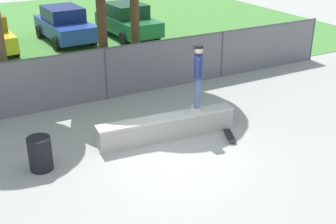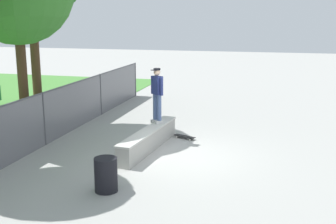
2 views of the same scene
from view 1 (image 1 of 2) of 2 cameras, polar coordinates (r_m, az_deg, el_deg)
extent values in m
plane|color=#9E9E99|center=(11.15, 0.75, -6.03)|extent=(80.00, 80.00, 0.00)
cube|color=#478438|center=(24.33, -16.94, 9.75)|extent=(30.47, 20.00, 0.02)
cube|color=#A8A59E|center=(12.01, -0.09, -2.10)|extent=(3.90, 0.80, 0.59)
cube|color=beige|center=(11.87, -0.09, -0.69)|extent=(3.94, 0.84, 0.06)
cube|color=beige|center=(12.17, 3.62, 0.31)|extent=(0.27, 0.24, 0.10)
cube|color=beige|center=(12.37, 3.70, 0.71)|extent=(0.27, 0.24, 0.10)
cylinder|color=#475B89|center=(11.98, 3.82, 2.45)|extent=(0.15, 0.15, 0.88)
cylinder|color=#475B89|center=(12.18, 3.90, 2.82)|extent=(0.15, 0.15, 0.88)
cube|color=navy|center=(11.83, 3.96, 5.98)|extent=(0.40, 0.44, 0.60)
cylinder|color=navy|center=(11.60, 3.86, 5.50)|extent=(0.10, 0.10, 0.58)
cylinder|color=navy|center=(12.07, 4.05, 6.25)|extent=(0.10, 0.10, 0.58)
sphere|color=beige|center=(11.70, 4.02, 7.98)|extent=(0.22, 0.22, 0.22)
cylinder|color=black|center=(11.68, 4.03, 8.45)|extent=(0.23, 0.23, 0.06)
cube|color=black|center=(11.69, 3.39, 8.36)|extent=(0.22, 0.23, 0.02)
cube|color=black|center=(12.21, 8.00, -3.03)|extent=(0.49, 0.82, 0.02)
cube|color=#B2B2B7|center=(12.45, 7.70, -2.53)|extent=(0.15, 0.11, 0.02)
cube|color=#B2B2B7|center=(11.99, 8.30, -3.69)|extent=(0.15, 0.11, 0.02)
cylinder|color=silver|center=(12.49, 8.07, -2.65)|extent=(0.05, 0.06, 0.05)
cylinder|color=silver|center=(12.45, 7.31, -2.70)|extent=(0.05, 0.06, 0.05)
cylinder|color=silver|center=(12.02, 8.68, -3.81)|extent=(0.05, 0.06, 0.05)
cylinder|color=silver|center=(11.98, 7.89, -3.86)|extent=(0.05, 0.06, 0.05)
cylinder|color=#4C4C51|center=(14.54, -8.05, 4.92)|extent=(0.07, 0.07, 1.77)
cylinder|color=#4C4C51|center=(16.63, 7.02, 7.43)|extent=(0.07, 0.07, 1.77)
cylinder|color=#4C4C51|center=(19.61, 18.24, 8.96)|extent=(0.07, 0.07, 1.77)
cylinder|color=#4C4C51|center=(14.28, -8.25, 8.15)|extent=(18.47, 0.05, 0.05)
cube|color=slate|center=(14.54, -8.05, 4.92)|extent=(18.47, 0.01, 1.77)
cylinder|color=#47301E|center=(15.13, -8.47, 9.46)|extent=(0.32, 0.32, 3.69)
cylinder|color=#513823|center=(15.81, -4.33, 11.94)|extent=(0.32, 0.32, 4.58)
cylinder|color=black|center=(20.32, -19.20, 7.67)|extent=(0.25, 0.65, 0.64)
cylinder|color=black|center=(22.80, -20.75, 9.13)|extent=(0.25, 0.65, 0.64)
cube|color=#233D9E|center=(22.16, -13.22, 10.58)|extent=(1.98, 4.28, 0.70)
cube|color=navy|center=(22.16, -13.52, 12.33)|extent=(1.69, 2.17, 0.64)
cylinder|color=black|center=(21.34, -9.67, 9.40)|extent=(0.25, 0.65, 0.64)
cylinder|color=black|center=(20.77, -14.31, 8.60)|extent=(0.25, 0.65, 0.64)
cylinder|color=black|center=(23.72, -12.11, 10.67)|extent=(0.25, 0.65, 0.64)
cylinder|color=black|center=(23.21, -16.33, 9.95)|extent=(0.25, 0.65, 0.64)
cube|color=#1E6638|center=(22.53, -5.22, 11.32)|extent=(1.98, 4.28, 0.70)
cube|color=#10381E|center=(22.53, -5.46, 13.05)|extent=(1.69, 2.17, 0.64)
cylinder|color=black|center=(21.90, -1.50, 10.10)|extent=(0.25, 0.65, 0.64)
cylinder|color=black|center=(21.09, -5.80, 9.45)|extent=(0.25, 0.65, 0.64)
cylinder|color=black|center=(24.13, -4.65, 11.34)|extent=(0.25, 0.65, 0.64)
cylinder|color=black|center=(23.40, -8.64, 10.75)|extent=(0.25, 0.65, 0.64)
cylinder|color=black|center=(10.93, -16.27, -5.20)|extent=(0.56, 0.56, 0.84)
camera|label=2|loc=(9.29, -78.25, -4.52)|focal=45.52mm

